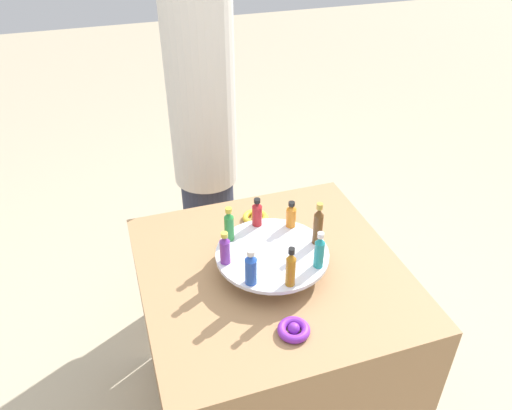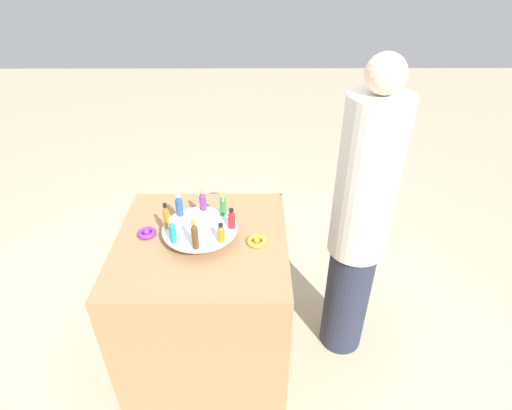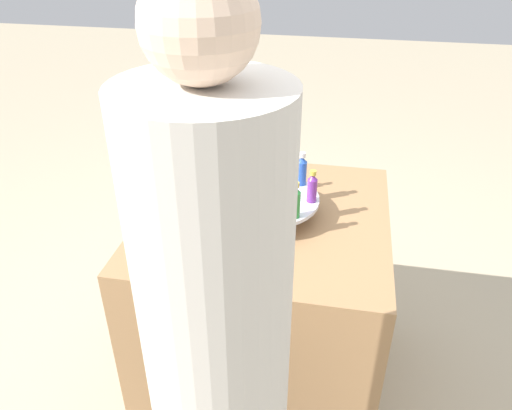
{
  "view_description": "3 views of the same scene",
  "coord_description": "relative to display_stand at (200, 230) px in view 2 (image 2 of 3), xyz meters",
  "views": [
    {
      "loc": [
        0.41,
        1.09,
        1.8
      ],
      "look_at": [
        0.01,
        -0.14,
        0.91
      ],
      "focal_mm": 35.0,
      "sensor_mm": 36.0,
      "label": 1
    },
    {
      "loc": [
        -1.47,
        -0.25,
        1.92
      ],
      "look_at": [
        0.01,
        -0.26,
        0.94
      ],
      "focal_mm": 28.0,
      "sensor_mm": 36.0,
      "label": 2
    },
    {
      "loc": [
        0.23,
        -1.37,
        1.64
      ],
      "look_at": [
        0.01,
        -0.23,
        0.93
      ],
      "focal_mm": 35.0,
      "sensor_mm": 36.0,
      "label": 3
    }
  ],
  "objects": [
    {
      "name": "ground_plane",
      "position": [
        0.0,
        0.0,
        -0.81
      ],
      "size": [
        12.0,
        12.0,
        0.0
      ],
      "primitive_type": "plane",
      "color": "tan"
    },
    {
      "name": "party_table",
      "position": [
        0.0,
        0.0,
        -0.43
      ],
      "size": [
        0.8,
        0.8,
        0.76
      ],
      "color": "#9E754C",
      "rests_on": "ground_plane"
    },
    {
      "name": "display_stand",
      "position": [
        0.0,
        0.0,
        0.0
      ],
      "size": [
        0.35,
        0.35,
        0.07
      ],
      "color": "silver",
      "rests_on": "party_table"
    },
    {
      "name": "bottle_orange",
      "position": [
        -0.1,
        -0.11,
        0.06
      ],
      "size": [
        0.03,
        0.03,
        0.09
      ],
      "color": "orange",
      "rests_on": "display_stand"
    },
    {
      "name": "bottle_red",
      "position": [
        0.0,
        -0.15,
        0.06
      ],
      "size": [
        0.03,
        0.03,
        0.1
      ],
      "color": "#B21E23",
      "rests_on": "display_stand"
    },
    {
      "name": "bottle_green",
      "position": [
        0.11,
        -0.1,
        0.07
      ],
      "size": [
        0.03,
        0.03,
        0.12
      ],
      "color": "#288438",
      "rests_on": "display_stand"
    },
    {
      "name": "bottle_purple",
      "position": [
        0.15,
        0.0,
        0.07
      ],
      "size": [
        0.03,
        0.03,
        0.11
      ],
      "color": "#702D93",
      "rests_on": "display_stand"
    },
    {
      "name": "bottle_blue",
      "position": [
        0.1,
        0.11,
        0.07
      ],
      "size": [
        0.03,
        0.03,
        0.12
      ],
      "color": "#234CAD",
      "rests_on": "display_stand"
    },
    {
      "name": "bottle_amber",
      "position": [
        -0.0,
        0.15,
        0.08
      ],
      "size": [
        0.03,
        0.03,
        0.13
      ],
      "color": "#AD6B19",
      "rests_on": "display_stand"
    },
    {
      "name": "bottle_teal",
      "position": [
        -0.11,
        0.1,
        0.07
      ],
      "size": [
        0.03,
        0.03,
        0.12
      ],
      "color": "teal",
      "rests_on": "display_stand"
    },
    {
      "name": "bottle_brown",
      "position": [
        -0.15,
        -0.0,
        0.08
      ],
      "size": [
        0.03,
        0.03,
        0.15
      ],
      "color": "brown",
      "rests_on": "display_stand"
    },
    {
      "name": "ribbon_bow_gold",
      "position": [
        -0.03,
        -0.26,
        -0.04
      ],
      "size": [
        0.09,
        0.09,
        0.03
      ],
      "color": "gold",
      "rests_on": "party_table"
    },
    {
      "name": "ribbon_bow_purple",
      "position": [
        0.03,
        0.26,
        -0.04
      ],
      "size": [
        0.09,
        0.09,
        0.03
      ],
      "color": "purple",
      "rests_on": "party_table"
    },
    {
      "name": "person_figure",
      "position": [
        0.04,
        -0.74,
        -0.01
      ],
      "size": [
        0.27,
        0.27,
        1.59
      ],
      "rotation": [
        0.0,
        0.0,
        1.62
      ],
      "color": "#282D42",
      "rests_on": "ground_plane"
    }
  ]
}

